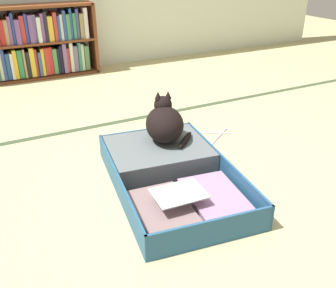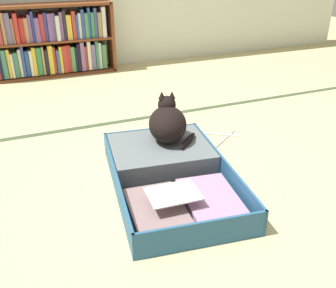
{
  "view_description": "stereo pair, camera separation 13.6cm",
  "coord_description": "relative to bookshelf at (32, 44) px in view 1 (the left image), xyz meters",
  "views": [
    {
      "loc": [
        -0.78,
        -1.42,
        1.06
      ],
      "look_at": [
        -0.01,
        0.09,
        0.21
      ],
      "focal_mm": 40.5,
      "sensor_mm": 36.0,
      "label": 1
    },
    {
      "loc": [
        -0.65,
        -1.47,
        1.06
      ],
      "look_at": [
        -0.01,
        0.09,
        0.21
      ],
      "focal_mm": 40.5,
      "sensor_mm": 36.0,
      "label": 2
    }
  ],
  "objects": [
    {
      "name": "ground_plane",
      "position": [
        0.3,
        -2.27,
        -0.31
      ],
      "size": [
        10.0,
        10.0,
        0.0
      ],
      "primitive_type": "plane",
      "color": "tan"
    },
    {
      "name": "tatami_border",
      "position": [
        0.3,
        -1.35,
        -0.31
      ],
      "size": [
        4.8,
        0.05,
        0.0
      ],
      "color": "#384730",
      "rests_on": "ground_plane"
    },
    {
      "name": "bookshelf",
      "position": [
        0.0,
        0.0,
        0.0
      ],
      "size": [
        1.15,
        0.23,
        0.65
      ],
      "color": "brown",
      "rests_on": "ground_plane"
    },
    {
      "name": "open_suitcase",
      "position": [
        0.28,
        -2.18,
        -0.26
      ],
      "size": [
        0.67,
        0.98,
        0.13
      ],
      "color": "#245379",
      "rests_on": "ground_plane"
    },
    {
      "name": "black_cat",
      "position": [
        0.37,
        -1.98,
        -0.09
      ],
      "size": [
        0.31,
        0.32,
        0.27
      ],
      "color": "black",
      "rests_on": "open_suitcase"
    },
    {
      "name": "clothes_hanger",
      "position": [
        0.73,
        -1.88,
        -0.31
      ],
      "size": [
        0.34,
        0.29,
        0.01
      ],
      "color": "silver",
      "rests_on": "ground_plane"
    }
  ]
}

